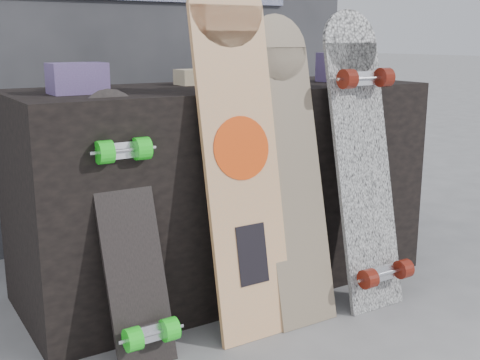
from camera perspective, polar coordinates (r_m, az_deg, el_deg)
ground at (r=2.15m, az=5.58°, el=-13.88°), size 60.00×60.00×0.00m
vendor_table at (r=2.40m, az=-1.47°, el=-0.67°), size 1.60×0.60×0.80m
booth at (r=3.09m, az=-9.85°, el=15.39°), size 2.40×0.22×2.20m
merch_box_purple at (r=2.07m, az=-15.17°, el=9.30°), size 0.18×0.12×0.10m
merch_box_small at (r=2.59m, az=9.37°, el=10.50°), size 0.14×0.14×0.12m
merch_box_flat at (r=2.42m, az=-3.45°, el=9.76°), size 0.22×0.10×0.06m
longboard_geisha at (r=1.97m, az=-0.04°, el=3.56°), size 0.28×0.25×1.22m
longboard_celtic at (r=2.09m, az=4.84°, el=1.86°), size 0.23×0.26×1.06m
longboard_cascadia at (r=2.24m, az=11.68°, el=2.29°), size 0.25×0.31×1.08m
skateboard_dark at (r=1.87m, az=-10.41°, el=-4.24°), size 0.19×0.32×0.83m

